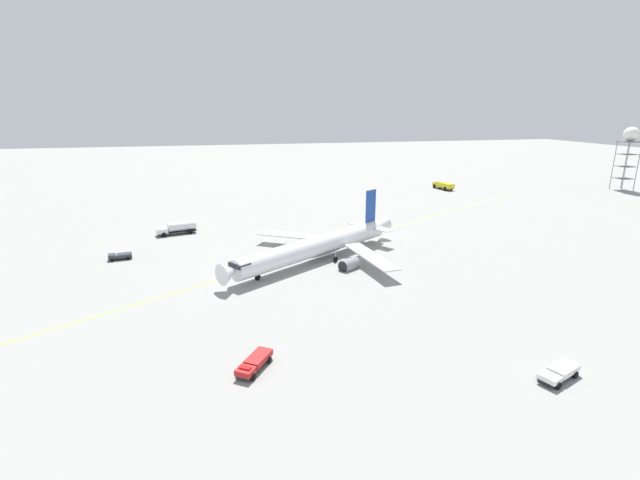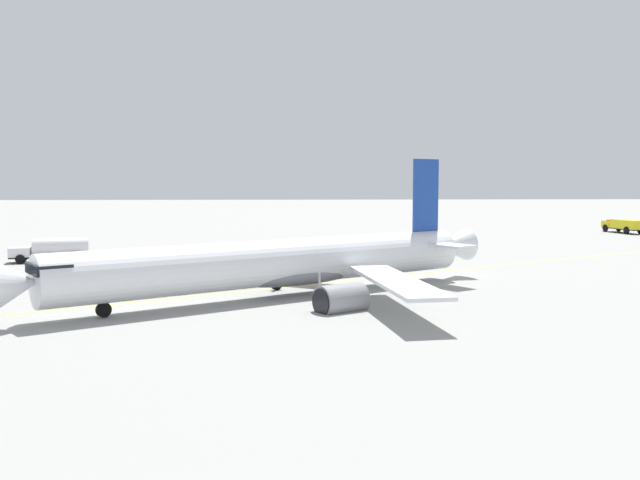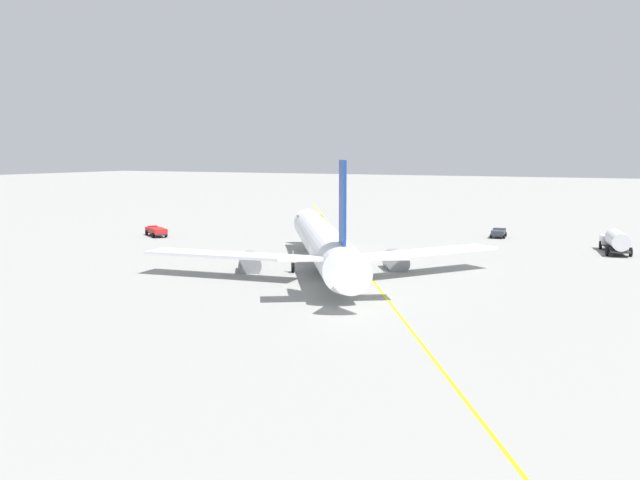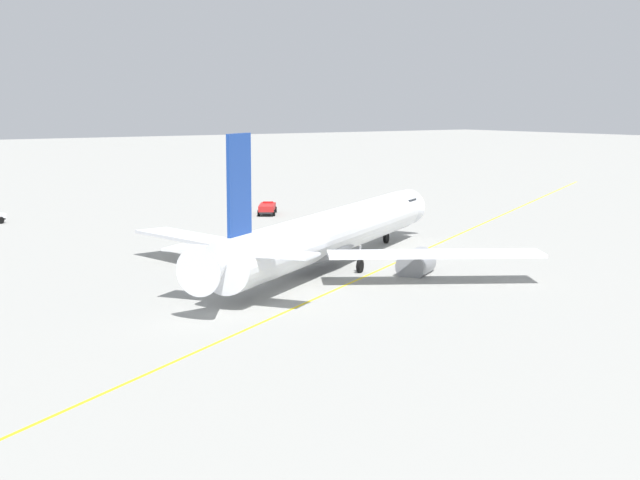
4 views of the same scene
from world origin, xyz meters
The scene contains 4 objects.
ground_plane centered at (0.00, 0.00, 0.00)m, with size 600.00×600.00×0.00m, color gray.
airliner_main centered at (1.45, 0.88, 2.74)m, with size 39.60×31.70×12.22m.
ops_pickup_truck centered at (-14.79, -35.26, 0.81)m, with size 4.83×5.75×1.41m.
taxiway_centreline centered at (-3.40, 3.10, 0.00)m, with size 165.87×99.17×0.01m.
Camera 4 is at (48.05, 66.22, 13.92)m, focal length 53.70 mm.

